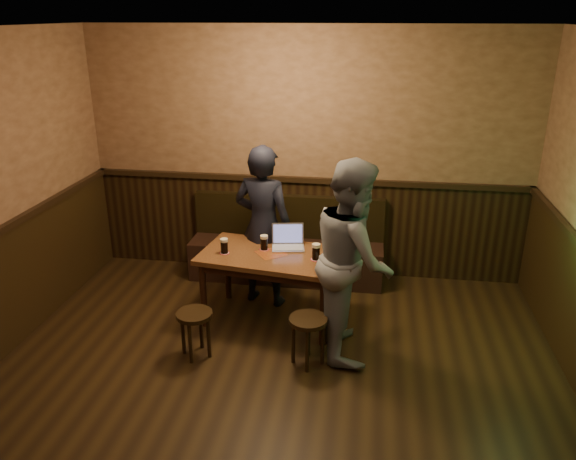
# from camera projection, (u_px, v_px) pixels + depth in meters

# --- Properties ---
(room) EXTENTS (5.04, 6.04, 2.84)m
(room) POSITION_uv_depth(u_px,v_px,m) (259.00, 281.00, 3.81)
(room) COLOR black
(room) RESTS_ON ground
(bench) EXTENTS (2.20, 0.50, 0.95)m
(bench) POSITION_uv_depth(u_px,v_px,m) (287.00, 252.00, 6.49)
(bench) COLOR black
(bench) RESTS_ON ground
(pub_table) EXTENTS (1.45, 0.95, 0.73)m
(pub_table) POSITION_uv_depth(u_px,v_px,m) (271.00, 262.00, 5.47)
(pub_table) COLOR #512917
(pub_table) RESTS_ON ground
(stool_left) EXTENTS (0.35, 0.35, 0.44)m
(stool_left) POSITION_uv_depth(u_px,v_px,m) (195.00, 321.00, 4.97)
(stool_left) COLOR black
(stool_left) RESTS_ON ground
(stool_right) EXTENTS (0.36, 0.36, 0.45)m
(stool_right) POSITION_uv_depth(u_px,v_px,m) (308.00, 327.00, 4.85)
(stool_right) COLOR black
(stool_right) RESTS_ON ground
(pint_left) EXTENTS (0.10, 0.10, 0.15)m
(pint_left) POSITION_uv_depth(u_px,v_px,m) (224.00, 246.00, 5.42)
(pint_left) COLOR #B1152F
(pint_left) RESTS_ON pub_table
(pint_mid) EXTENTS (0.10, 0.10, 0.15)m
(pint_mid) POSITION_uv_depth(u_px,v_px,m) (264.00, 243.00, 5.49)
(pint_mid) COLOR #B1152F
(pint_mid) RESTS_ON pub_table
(pint_right) EXTENTS (0.10, 0.10, 0.16)m
(pint_right) POSITION_uv_depth(u_px,v_px,m) (316.00, 252.00, 5.27)
(pint_right) COLOR #B1152F
(pint_right) RESTS_ON pub_table
(laptop) EXTENTS (0.36, 0.30, 0.22)m
(laptop) POSITION_uv_depth(u_px,v_px,m) (288.00, 241.00, 5.57)
(laptop) COLOR silver
(laptop) RESTS_ON pub_table
(menu) EXTENTS (0.24, 0.19, 0.00)m
(menu) POSITION_uv_depth(u_px,v_px,m) (328.00, 268.00, 5.12)
(menu) COLOR silver
(menu) RESTS_ON pub_table
(person_suit) EXTENTS (0.70, 0.54, 1.71)m
(person_suit) POSITION_uv_depth(u_px,v_px,m) (263.00, 226.00, 5.76)
(person_suit) COLOR black
(person_suit) RESTS_ON ground
(person_grey) EXTENTS (0.80, 0.96, 1.79)m
(person_grey) POSITION_uv_depth(u_px,v_px,m) (353.00, 259.00, 4.90)
(person_grey) COLOR gray
(person_grey) RESTS_ON ground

